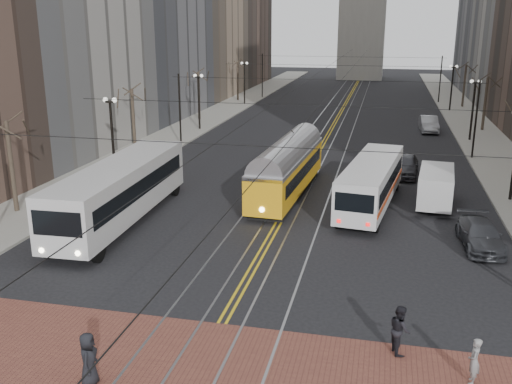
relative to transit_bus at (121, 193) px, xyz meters
The scene contains 19 objects.
ground 12.61m from the transit_bus, 45.38° to the right, with size 260.00×260.00×0.00m, color black.
sidewalk_left 36.67m from the transit_bus, 99.78° to the left, with size 5.00×140.00×0.15m, color gray.
sidewalk_right 43.26m from the transit_bus, 56.63° to the left, with size 5.00×140.00×0.15m, color gray.
crosswalk_band 15.69m from the transit_bus, 55.75° to the right, with size 25.00×6.00×0.01m, color brown.
streetcar_rails 37.20m from the transit_bus, 76.33° to the left, with size 4.80×130.00×0.02m, color gray.
centre_lines 37.20m from the transit_bus, 76.33° to the left, with size 0.42×130.00×0.01m, color gold.
lamp_posts 21.74m from the transit_bus, 66.15° to the left, with size 27.60×57.20×5.60m.
street_trees 27.80m from the transit_bus, 71.58° to the left, with size 31.68×53.28×5.60m.
trolley_wires 27.46m from the transit_bus, 71.30° to the left, with size 25.96×120.00×6.60m.
transit_bus is the anchor object (origin of this frame).
streetcar 11.23m from the transit_bus, 42.48° to the left, with size 2.33×12.55×2.96m, color #F4AC15.
rear_bus 15.00m from the transit_bus, 23.25° to the left, with size 2.41×11.11×2.90m, color silver.
cargo_van 19.03m from the transit_bus, 21.66° to the left, with size 1.99×5.18×2.29m, color silver.
sedan_grey 21.44m from the transit_bus, 41.57° to the left, with size 1.90×4.73×1.61m, color #3B3C42.
sedan_silver 38.41m from the transit_bus, 60.52° to the left, with size 1.71×4.91×1.62m, color #929499.
sedan_parked 19.47m from the transit_bus, ahead, with size 1.88×4.62×1.34m, color #393A3F.
pedestrian_a 15.58m from the transit_bus, 68.17° to the right, with size 0.87×0.57×1.78m, color black.
pedestrian_b 21.11m from the transit_bus, 33.68° to the right, with size 0.57×0.37×1.55m, color gray.
pedestrian_c 18.51m from the transit_bus, 34.21° to the right, with size 0.85×0.66×1.75m, color black.
Camera 1 is at (5.54, -19.55, 10.96)m, focal length 40.00 mm.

